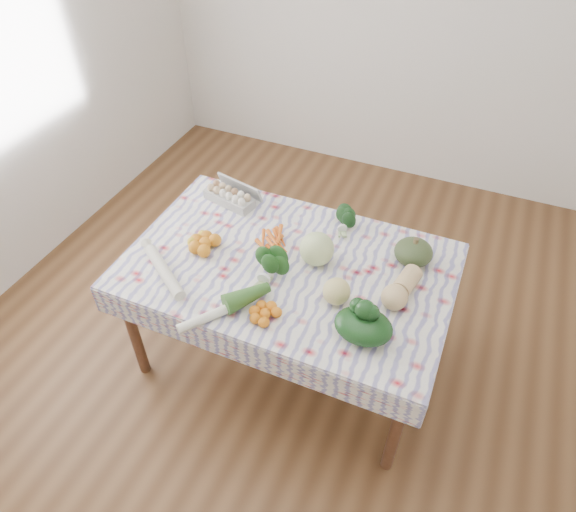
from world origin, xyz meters
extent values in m
plane|color=#56361D|center=(0.00, 0.00, 0.00)|extent=(4.50, 4.50, 0.00)
cube|color=white|center=(0.00, 2.25, 1.40)|extent=(4.00, 0.04, 2.80)
cube|color=brown|center=(0.00, 0.00, 0.73)|extent=(1.60, 1.00, 0.04)
cylinder|color=brown|center=(-0.74, -0.44, 0.35)|extent=(0.06, 0.06, 0.71)
cylinder|color=brown|center=(0.74, -0.44, 0.35)|extent=(0.06, 0.06, 0.71)
cylinder|color=brown|center=(-0.74, 0.44, 0.35)|extent=(0.06, 0.06, 0.71)
cylinder|color=brown|center=(0.74, 0.44, 0.35)|extent=(0.06, 0.06, 0.71)
cube|color=white|center=(0.00, 0.00, 0.76)|extent=(1.66, 1.06, 0.01)
cube|color=#AEAEA9|center=(-0.52, 0.35, 0.80)|extent=(0.33, 0.19, 0.08)
cube|color=orange|center=(-0.12, 0.09, 0.78)|extent=(0.27, 0.26, 0.04)
ellipsoid|color=#163916|center=(0.16, 0.38, 0.82)|extent=(0.18, 0.17, 0.12)
ellipsoid|color=#384926|center=(0.58, 0.27, 0.83)|extent=(0.21, 0.21, 0.13)
sphere|color=#C5DB8F|center=(0.13, 0.08, 0.85)|extent=(0.20, 0.20, 0.18)
ellipsoid|color=#D7B277|center=(0.58, 0.01, 0.83)|extent=(0.18, 0.29, 0.13)
cube|color=orange|center=(-0.45, -0.06, 0.80)|extent=(0.25, 0.25, 0.07)
ellipsoid|color=#1D4E19|center=(-0.05, -0.13, 0.82)|extent=(0.16, 0.16, 0.12)
cube|color=orange|center=(0.04, -0.36, 0.79)|extent=(0.23, 0.23, 0.05)
sphere|color=#DECF7A|center=(0.31, -0.14, 0.83)|extent=(0.13, 0.13, 0.13)
ellipsoid|color=black|center=(0.49, -0.29, 0.82)|extent=(0.31, 0.27, 0.12)
cylinder|color=silver|center=(-0.53, -0.32, 0.79)|extent=(0.37, 0.28, 0.06)
cylinder|color=white|center=(-0.14, -0.42, 0.79)|extent=(0.31, 0.40, 0.05)
camera|label=1|loc=(0.75, -1.75, 2.58)|focal=32.00mm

